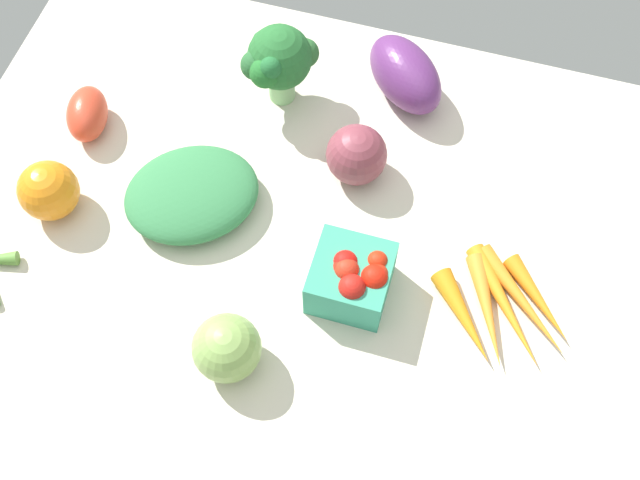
{
  "coord_description": "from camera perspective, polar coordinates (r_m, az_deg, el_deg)",
  "views": [
    {
      "loc": [
        12.67,
        -43.52,
        90.14
      ],
      "look_at": [
        0.0,
        0.0,
        4.0
      ],
      "focal_mm": 43.47,
      "sensor_mm": 36.0,
      "label": 1
    }
  ],
  "objects": [
    {
      "name": "tablecloth",
      "position": [
        1.0,
        0.0,
        -0.8
      ],
      "size": [
        104.0,
        76.0,
        2.0
      ],
      "primitive_type": "cube",
      "color": "beige",
      "rests_on": "ground"
    },
    {
      "name": "carrot_bunch",
      "position": [
        0.97,
        13.18,
        -4.8
      ],
      "size": [
        18.29,
        16.28,
        2.84
      ],
      "color": "orange",
      "rests_on": "tablecloth"
    },
    {
      "name": "roma_tomato",
      "position": [
        1.12,
        -16.77,
        8.88
      ],
      "size": [
        7.68,
        9.83,
        5.43
      ],
      "primitive_type": "ellipsoid",
      "rotation": [
        0.0,
        0.0,
        5.0
      ],
      "color": "red",
      "rests_on": "tablecloth"
    },
    {
      "name": "leafy_greens_clump",
      "position": [
        1.02,
        -9.42,
        3.35
      ],
      "size": [
        22.65,
        21.82,
        4.8
      ],
      "primitive_type": "ellipsoid",
      "rotation": [
        0.0,
        0.0,
        3.72
      ],
      "color": "#347C47",
      "rests_on": "tablecloth"
    },
    {
      "name": "heirloom_tomato_green",
      "position": [
        0.9,
        -6.88,
        -7.9
      ],
      "size": [
        8.08,
        8.08,
        8.08
      ],
      "primitive_type": "sphere",
      "color": "#84AB55",
      "rests_on": "tablecloth"
    },
    {
      "name": "berry_basket",
      "position": [
        0.93,
        2.43,
        -2.75
      ],
      "size": [
        9.32,
        9.32,
        7.95
      ],
      "color": "teal",
      "rests_on": "tablecloth"
    },
    {
      "name": "eggplant",
      "position": [
        1.1,
        6.29,
        12.03
      ],
      "size": [
        15.34,
        15.25,
        7.88
      ],
      "primitive_type": "ellipsoid",
      "rotation": [
        0.0,
        0.0,
        5.51
      ],
      "color": "#602C6B",
      "rests_on": "tablecloth"
    },
    {
      "name": "heirloom_tomato_orange",
      "position": [
        1.05,
        -19.36,
        3.45
      ],
      "size": [
        7.76,
        7.76,
        7.76
      ],
      "primitive_type": "sphere",
      "color": "orange",
      "rests_on": "tablecloth"
    },
    {
      "name": "broccoli_head",
      "position": [
        1.06,
        -3.11,
        13.09
      ],
      "size": [
        9.51,
        9.87,
        12.46
      ],
      "color": "#92CB86",
      "rests_on": "tablecloth"
    },
    {
      "name": "red_onion_center",
      "position": [
        1.02,
        2.71,
        6.28
      ],
      "size": [
        8.06,
        8.06,
        8.06
      ],
      "primitive_type": "sphere",
      "color": "brown",
      "rests_on": "tablecloth"
    }
  ]
}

